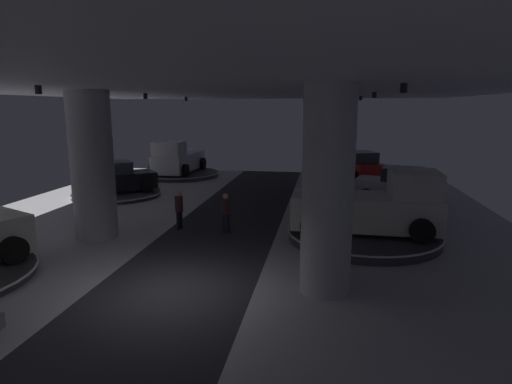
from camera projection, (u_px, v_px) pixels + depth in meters
The scene contains 16 objects.
ground at pixel (171, 293), 11.45m from camera, with size 24.00×44.00×0.06m.
ceiling_with_spotlights at pixel (162, 80), 10.36m from camera, with size 24.00×44.00×0.39m.
column_left at pixel (92, 166), 15.82m from camera, with size 1.57×1.57×5.50m.
column_right at pixel (328, 191), 11.03m from camera, with size 1.35×1.35×5.50m.
display_platform_deep_left at pixel (179, 174), 30.56m from camera, with size 5.68×5.68×0.29m.
pickup_truck_deep_left at pixel (177, 160), 30.04m from camera, with size 2.78×5.37×2.30m.
display_platform_far_left at pixel (117, 194), 23.76m from camera, with size 4.92×4.92×0.22m.
display_car_far_left at pixel (115, 179), 23.57m from camera, with size 4.37×4.09×1.71m.
display_platform_far_right at pixel (398, 203), 21.40m from camera, with size 4.74×4.74×0.25m.
display_car_far_right at pixel (400, 186), 21.22m from camera, with size 4.53×3.09×1.71m.
display_platform_deep_right at pixel (359, 180), 27.81m from camera, with size 5.03×5.03×0.36m.
display_car_deep_right at pixel (360, 166), 27.60m from camera, with size 3.30×4.56×1.71m.
display_platform_mid_right at pixel (363, 235), 15.93m from camera, with size 5.68×5.68×0.35m.
pickup_truck_mid_right at pixel (373, 207), 15.65m from camera, with size 5.34×2.73×2.30m.
visitor_walking_near at pixel (226, 211), 16.65m from camera, with size 0.32×0.32×1.59m.
visitor_walking_far at pixel (179, 208), 17.14m from camera, with size 0.32×0.32×1.59m.
Camera 1 is at (3.98, -10.18, 4.90)m, focal length 29.80 mm.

